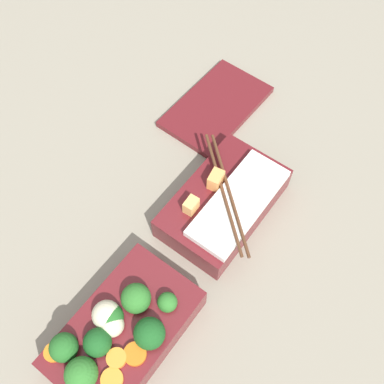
{
  "coord_description": "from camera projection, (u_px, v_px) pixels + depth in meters",
  "views": [
    {
      "loc": [
        -0.17,
        -0.16,
        0.66
      ],
      "look_at": [
        0.11,
        0.05,
        0.05
      ],
      "focal_mm": 42.0,
      "sensor_mm": 36.0,
      "label": 1
    }
  ],
  "objects": [
    {
      "name": "ground_plane",
      "position": [
        174.0,
        276.0,
        0.69
      ],
      "size": [
        3.0,
        3.0,
        0.0
      ],
      "primitive_type": "plane",
      "color": "gray"
    },
    {
      "name": "bento_tray_vegetable",
      "position": [
        119.0,
        330.0,
        0.61
      ],
      "size": [
        0.21,
        0.13,
        0.08
      ],
      "color": "maroon",
      "rests_on": "ground_plane"
    },
    {
      "name": "bento_tray_rice",
      "position": [
        225.0,
        203.0,
        0.72
      ],
      "size": [
        0.21,
        0.18,
        0.08
      ],
      "color": "maroon",
      "rests_on": "ground_plane"
    },
    {
      "name": "bento_lid",
      "position": [
        216.0,
        107.0,
        0.85
      ],
      "size": [
        0.21,
        0.13,
        0.01
      ],
      "primitive_type": "cube",
      "rotation": [
        0.0,
        0.0,
        -0.03
      ],
      "color": "maroon",
      "rests_on": "ground_plane"
    }
  ]
}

